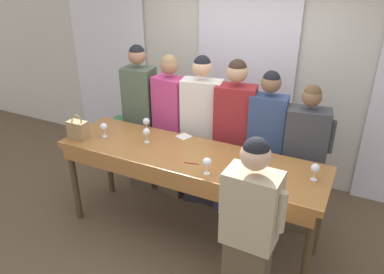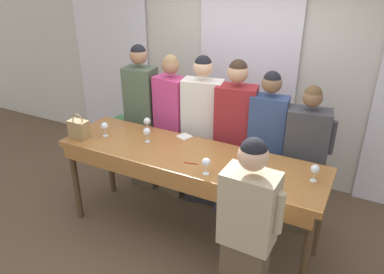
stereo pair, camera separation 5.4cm
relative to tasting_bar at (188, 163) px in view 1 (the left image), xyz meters
The scene contains 24 objects.
ground_plane 0.91m from the tasting_bar, 90.00° to the left, with size 18.00×18.00×0.00m, color brown.
wall_back 1.76m from the tasting_bar, 90.00° to the left, with size 12.00×0.06×2.80m.
curtain_panel_left 2.74m from the tasting_bar, 143.07° to the left, with size 1.29×0.03×2.69m.
curtain_panel_center 1.68m from the tasting_bar, 90.00° to the left, with size 1.29×0.03×2.69m.
tasting_bar is the anchor object (origin of this frame).
wine_bottle 0.75m from the tasting_bar, 15.66° to the right, with size 0.08×0.08×0.32m.
handbag 1.24m from the tasting_bar, behind, with size 0.21×0.12×0.27m.
wine_glass_front_left 0.75m from the tasting_bar, 156.34° to the left, with size 0.08×0.08×0.16m.
wine_glass_front_mid 0.55m from the tasting_bar, behind, with size 0.08×0.08×0.16m.
wine_glass_front_right 0.62m from the tasting_bar, 21.38° to the left, with size 0.08×0.08×0.16m.
wine_glass_center_left 0.81m from the tasting_bar, ahead, with size 0.08×0.08×0.16m.
wine_glass_center_mid 0.45m from the tasting_bar, 37.63° to the right, with size 0.08×0.08×0.16m.
wine_glass_center_right 1.01m from the tasting_bar, behind, with size 0.08×0.08×0.16m.
wine_glass_back_left 1.21m from the tasting_bar, ahead, with size 0.08×0.08×0.16m.
napkin 0.42m from the tasting_bar, 122.52° to the left, with size 0.17×0.17×0.00m.
pen 0.21m from the tasting_bar, 51.97° to the right, with size 0.14×0.04×0.01m.
guest_olive_jacket 1.20m from the tasting_bar, 145.82° to the left, with size 0.48×0.29×1.86m.
guest_pink_top 0.88m from the tasting_bar, 130.04° to the left, with size 0.50×0.30×1.79m.
guest_cream_sweater 0.69m from the tasting_bar, 103.66° to the left, with size 0.56×0.30×1.82m.
guest_striped_shirt 0.71m from the tasting_bar, 70.91° to the left, with size 0.55×0.32×1.83m.
guest_navy_coat 0.90m from the tasting_bar, 48.60° to the left, with size 0.49×0.24×1.75m.
guest_beige_cap 1.21m from the tasting_bar, 33.93° to the left, with size 0.54×0.31×1.67m.
host_pouring 1.08m from the tasting_bar, 37.26° to the right, with size 0.52×0.27×1.66m.
potted_plant 2.40m from the tasting_bar, 144.11° to the left, with size 0.32×0.32×0.57m.
Camera 1 is at (1.47, -2.90, 2.76)m, focal length 35.00 mm.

